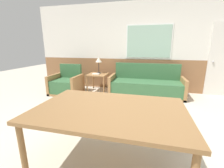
% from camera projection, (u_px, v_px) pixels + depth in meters
% --- Properties ---
extents(ground_plane, '(16.00, 16.00, 0.00)m').
position_uv_depth(ground_plane, '(137.00, 133.00, 2.49)').
color(ground_plane, beige).
extents(wall_back, '(7.20, 0.09, 2.70)m').
position_uv_depth(wall_back, '(146.00, 48.00, 4.62)').
color(wall_back, '#8E603D').
rests_on(wall_back, ground_plane).
extents(couch, '(2.09, 0.79, 0.90)m').
position_uv_depth(couch, '(146.00, 86.00, 4.38)').
color(couch, '#9E7042').
rests_on(couch, ground_plane).
extents(armchair, '(0.86, 0.76, 0.86)m').
position_uv_depth(armchair, '(67.00, 85.00, 4.53)').
color(armchair, '#9E7042').
rests_on(armchair, ground_plane).
extents(side_table, '(0.60, 0.60, 0.56)m').
position_uv_depth(side_table, '(98.00, 76.00, 4.72)').
color(side_table, '#9E7042').
rests_on(side_table, ground_plane).
extents(table_lamp, '(0.20, 0.20, 0.51)m').
position_uv_depth(table_lamp, '(99.00, 61.00, 4.70)').
color(table_lamp, '#262628').
rests_on(table_lamp, side_table).
extents(book_stack, '(0.22, 0.11, 0.03)m').
position_uv_depth(book_stack, '(96.00, 74.00, 4.62)').
color(book_stack, white).
rests_on(book_stack, side_table).
extents(dining_table, '(1.70, 1.09, 0.73)m').
position_uv_depth(dining_table, '(110.00, 113.00, 1.72)').
color(dining_table, olive).
rests_on(dining_table, ground_plane).
extents(entry_door, '(0.80, 0.09, 2.04)m').
position_uv_depth(entry_door, '(224.00, 60.00, 4.16)').
color(entry_door, silver).
rests_on(entry_door, ground_plane).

